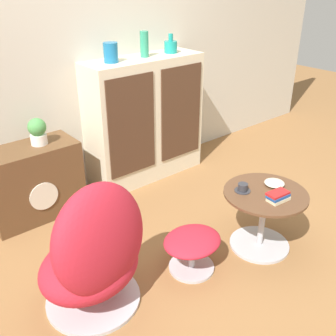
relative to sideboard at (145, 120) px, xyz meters
The scene contains 14 objects.
ground_plane 1.57m from the sideboard, 108.96° to the right, with size 12.00×12.00×0.00m, color olive.
wall_back 0.89m from the sideboard, 154.90° to the left, with size 6.40×0.06×2.60m.
sideboard is the anchor object (origin of this frame).
tv_console 1.17m from the sideboard, behind, with size 0.75×0.38×0.62m.
egg_chair 1.75m from the sideboard, 136.57° to the right, with size 0.76×0.72×0.87m.
ottoman 1.50m from the sideboard, 114.69° to the right, with size 0.41×0.35×0.28m.
coffee_table 1.49m from the sideboard, 91.71° to the right, with size 0.59×0.59×0.46m.
vase_leftmost 0.74m from the sideboard, behind, with size 0.12×0.12×0.16m.
vase_inner_left 0.69m from the sideboard, 14.11° to the left, with size 0.07×0.07×0.22m.
vase_inner_right 0.71m from the sideboard, ahead, with size 0.12×0.12×0.17m.
potted_plant 1.05m from the sideboard, behind, with size 0.14×0.14×0.21m.
teacup 1.35m from the sideboard, 96.53° to the right, with size 0.11×0.11×0.06m.
book_stack 1.58m from the sideboard, 92.41° to the right, with size 0.16×0.11×0.06m.
bowl 1.44m from the sideboard, 86.54° to the right, with size 0.14×0.14×0.04m.
Camera 1 is at (-1.61, -1.46, 1.86)m, focal length 42.00 mm.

